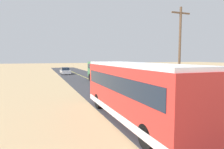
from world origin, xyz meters
TOP-DOWN VIEW (x-y plane):
  - ground_plane at (0.00, 0.00)m, footprint 240.00×240.00m
  - road_surface at (0.00, 0.00)m, footprint 8.00×120.00m
  - road_centre_line at (0.00, 0.00)m, footprint 0.16×117.60m
  - livestock_truck at (0.77, 15.66)m, footprint 2.53×9.70m
  - bus at (-2.67, -1.46)m, footprint 2.54×10.00m
  - car_far at (-2.51, 31.09)m, footprint 1.80×4.40m
  - power_pole_near at (6.05, 5.39)m, footprint 2.20×0.24m

SIDE VIEW (x-z plane):
  - ground_plane at x=0.00m, z-range 0.00..0.00m
  - road_surface at x=0.00m, z-range 0.00..0.02m
  - road_centre_line at x=0.00m, z-range 0.02..0.02m
  - car_far at x=-2.51m, z-range -0.04..1.42m
  - bus at x=-2.67m, z-range 0.14..3.35m
  - livestock_truck at x=0.77m, z-range 0.28..3.30m
  - power_pole_near at x=6.05m, z-range 0.30..8.96m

